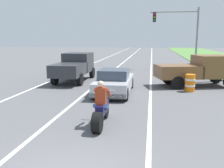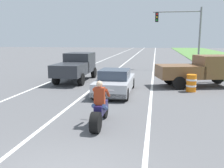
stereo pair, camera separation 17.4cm
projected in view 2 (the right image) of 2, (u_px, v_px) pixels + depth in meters
lane_stripe_left_solid at (83, 68)px, 25.36m from camera, size 0.14×120.00×0.01m
lane_stripe_right_solid at (153, 70)px, 24.12m from camera, size 0.14×120.00×0.01m
lane_stripe_centre_dashed at (117, 69)px, 24.74m from camera, size 0.14×120.00×0.01m
motorcycle_with_rider at (100, 110)px, 8.48m from camera, size 0.70×2.21×1.62m
sports_car_silver at (115, 82)px, 13.66m from camera, size 1.84×4.30×1.37m
pickup_truck_left_lane_dark_grey at (76, 66)px, 17.62m from camera, size 2.02×4.80×1.98m
pickup_truck_right_shoulder_brown at (199, 69)px, 15.57m from camera, size 5.14×3.14×1.98m
traffic_light_mast_near at (185, 29)px, 23.85m from camera, size 4.64×0.34×6.00m
construction_barrel_nearest at (191, 83)px, 14.12m from camera, size 0.58×0.58×1.00m
construction_barrel_mid at (184, 74)px, 17.85m from camera, size 0.58×0.58×1.00m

